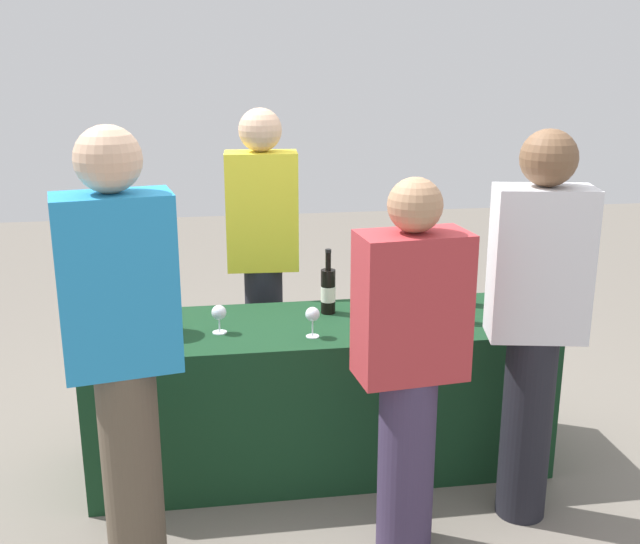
{
  "coord_description": "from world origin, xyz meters",
  "views": [
    {
      "loc": [
        -0.5,
        -3.34,
        1.97
      ],
      "look_at": [
        0.0,
        0.0,
        0.98
      ],
      "focal_mm": 42.58,
      "sensor_mm": 36.0,
      "label": 1
    }
  ],
  "objects": [
    {
      "name": "ground_plane",
      "position": [
        0.0,
        0.0,
        0.0
      ],
      "size": [
        12.0,
        12.0,
        0.0
      ],
      "primitive_type": "plane",
      "color": "slate"
    },
    {
      "name": "tasting_table",
      "position": [
        0.0,
        0.0,
        0.37
      ],
      "size": [
        2.16,
        0.66,
        0.73
      ],
      "primitive_type": "cube",
      "color": "#14381E",
      "rests_on": "ground_plane"
    },
    {
      "name": "wine_bottle_0",
      "position": [
        -0.88,
        0.12,
        0.85
      ],
      "size": [
        0.07,
        0.07,
        0.31
      ],
      "color": "black",
      "rests_on": "tasting_table"
    },
    {
      "name": "wine_bottle_1",
      "position": [
        0.06,
        0.13,
        0.85
      ],
      "size": [
        0.07,
        0.07,
        0.32
      ],
      "color": "black",
      "rests_on": "tasting_table"
    },
    {
      "name": "wine_bottle_2",
      "position": [
        0.52,
        0.08,
        0.85
      ],
      "size": [
        0.07,
        0.07,
        0.32
      ],
      "color": "black",
      "rests_on": "tasting_table"
    },
    {
      "name": "wine_bottle_3",
      "position": [
        0.75,
        0.16,
        0.84
      ],
      "size": [
        0.08,
        0.08,
        0.32
      ],
      "color": "black",
      "rests_on": "tasting_table"
    },
    {
      "name": "wine_glass_0",
      "position": [
        -0.47,
        -0.06,
        0.82
      ],
      "size": [
        0.07,
        0.07,
        0.13
      ],
      "color": "silver",
      "rests_on": "tasting_table"
    },
    {
      "name": "wine_glass_1",
      "position": [
        -0.06,
        -0.18,
        0.83
      ],
      "size": [
        0.07,
        0.07,
        0.14
      ],
      "color": "silver",
      "rests_on": "tasting_table"
    },
    {
      "name": "wine_glass_2",
      "position": [
        0.26,
        -0.14,
        0.84
      ],
      "size": [
        0.07,
        0.07,
        0.15
      ],
      "color": "silver",
      "rests_on": "tasting_table"
    },
    {
      "name": "wine_glass_3",
      "position": [
        0.66,
        -0.1,
        0.84
      ],
      "size": [
        0.07,
        0.07,
        0.15
      ],
      "color": "silver",
      "rests_on": "tasting_table"
    },
    {
      "name": "ice_bucket",
      "position": [
        -0.75,
        -0.03,
        0.83
      ],
      "size": [
        0.18,
        0.18,
        0.19
      ],
      "primitive_type": "cylinder",
      "color": "silver",
      "rests_on": "tasting_table"
    },
    {
      "name": "server_pouring",
      "position": [
        -0.22,
        0.62,
        0.93
      ],
      "size": [
        0.39,
        0.23,
        1.69
      ],
      "rotation": [
        0.0,
        0.0,
        3.08
      ],
      "color": "black",
      "rests_on": "ground_plane"
    },
    {
      "name": "guest_0",
      "position": [
        -0.83,
        -0.72,
        0.95
      ],
      "size": [
        0.44,
        0.3,
        1.74
      ],
      "rotation": [
        0.0,
        0.0,
        0.19
      ],
      "color": "brown",
      "rests_on": "ground_plane"
    },
    {
      "name": "guest_1",
      "position": [
        0.24,
        -0.72,
        0.82
      ],
      "size": [
        0.44,
        0.27,
        1.53
      ],
      "rotation": [
        0.0,
        0.0,
        0.11
      ],
      "color": "#3F3351",
      "rests_on": "ground_plane"
    },
    {
      "name": "guest_2",
      "position": [
        0.81,
        -0.57,
        0.92
      ],
      "size": [
        0.42,
        0.28,
        1.68
      ],
      "rotation": [
        0.0,
        0.0,
        -0.2
      ],
      "color": "black",
      "rests_on": "ground_plane"
    }
  ]
}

